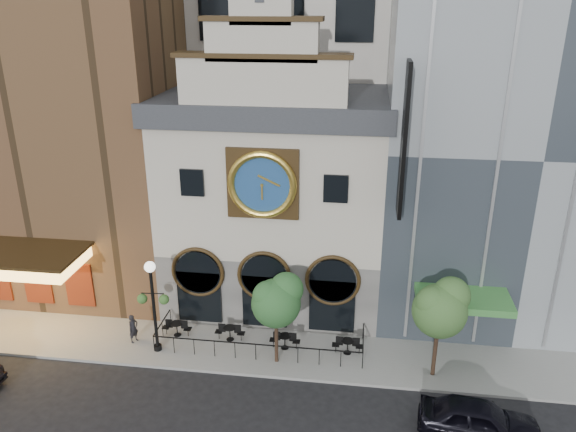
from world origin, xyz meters
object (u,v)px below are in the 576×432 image
(bistro_2, at_px, (285,340))
(lamppost, at_px, (153,297))
(bistro_0, at_px, (177,328))
(tree_left, at_px, (277,299))
(bistro_3, at_px, (348,345))
(car_right, at_px, (479,420))
(bistro_1, at_px, (230,332))
(pedestrian, at_px, (133,329))
(tree_right, at_px, (441,307))

(bistro_2, bearing_deg, lamppost, -171.06)
(bistro_0, height_order, bistro_2, same)
(bistro_0, bearing_deg, tree_left, -14.95)
(bistro_3, bearing_deg, car_right, -41.44)
(bistro_1, relative_size, pedestrian, 1.00)
(bistro_0, height_order, car_right, car_right)
(bistro_1, relative_size, lamppost, 0.31)
(tree_left, distance_m, tree_right, 7.63)
(bistro_2, xyz_separation_m, bistro_3, (3.23, -0.01, 0.00))
(lamppost, bearing_deg, bistro_1, 17.44)
(tree_left, height_order, tree_right, tree_right)
(bistro_2, bearing_deg, pedestrian, -176.66)
(bistro_3, distance_m, tree_left, 4.73)
(bistro_1, xyz_separation_m, bistro_3, (6.21, -0.38, 0.00))
(bistro_2, relative_size, lamppost, 0.31)
(bistro_3, bearing_deg, tree_right, -15.20)
(car_right, relative_size, tree_left, 1.03)
(bistro_0, relative_size, pedestrian, 1.00)
(bistro_3, bearing_deg, bistro_1, 176.54)
(bistro_3, relative_size, lamppost, 0.31)
(lamppost, relative_size, tree_right, 0.99)
(pedestrian, bearing_deg, tree_right, -65.57)
(bistro_2, height_order, car_right, car_right)
(bistro_0, distance_m, bistro_3, 9.13)
(bistro_1, bearing_deg, bistro_0, 179.43)
(bistro_3, height_order, lamppost, lamppost)
(car_right, height_order, pedestrian, pedestrian)
(bistro_3, distance_m, lamppost, 10.11)
(car_right, bearing_deg, lamppost, 81.93)
(pedestrian, xyz_separation_m, tree_right, (15.37, -0.68, 2.94))
(bistro_2, height_order, bistro_3, same)
(lamppost, bearing_deg, bistro_3, 1.72)
(lamppost, bearing_deg, tree_left, -5.17)
(car_right, bearing_deg, bistro_1, 72.11)
(bistro_1, xyz_separation_m, tree_right, (10.40, -1.51, 3.26))
(bistro_3, xyz_separation_m, lamppost, (-9.70, -1.01, 2.65))
(bistro_0, height_order, tree_right, tree_right)
(tree_left, bearing_deg, lamppost, 179.04)
(pedestrian, height_order, tree_right, tree_right)
(bistro_2, height_order, pedestrian, pedestrian)
(bistro_1, distance_m, tree_left, 4.38)
(tree_left, bearing_deg, bistro_1, 151.80)
(bistro_1, height_order, lamppost, lamppost)
(bistro_3, height_order, pedestrian, pedestrian)
(pedestrian, height_order, lamppost, lamppost)
(bistro_0, distance_m, bistro_2, 5.91)
(bistro_0, bearing_deg, tree_right, -6.61)
(tree_right, bearing_deg, tree_left, 179.81)
(bistro_2, xyz_separation_m, car_right, (8.82, -4.95, 0.22))
(tree_left, bearing_deg, bistro_2, 79.36)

